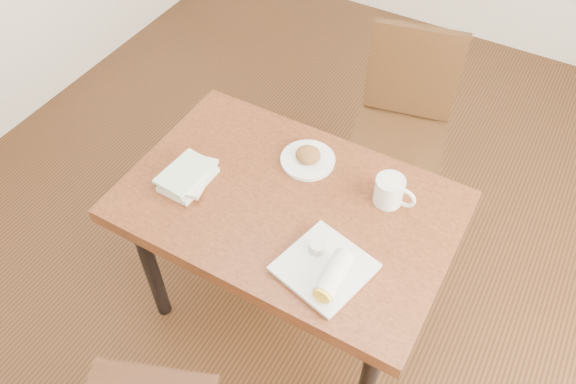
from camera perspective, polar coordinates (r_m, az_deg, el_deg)
The scene contains 7 objects.
ground at distance 2.59m, azimuth 0.00°, elevation -11.76°, with size 4.00×5.00×0.01m, color #472814.
table at distance 2.03m, azimuth 0.00°, elevation -2.58°, with size 1.16×0.76×0.75m.
chair_far at distance 2.62m, azimuth 11.59°, elevation 7.33°, with size 0.50×0.50×0.95m.
plate_scone at distance 2.07m, azimuth 2.03°, elevation 3.45°, with size 0.20×0.20×0.06m.
coffee_mug at distance 1.95m, azimuth 10.37°, elevation 0.13°, with size 0.15×0.10×0.10m.
plate_burrito at distance 1.77m, azimuth 3.97°, elevation -7.87°, with size 0.31×0.31×0.09m.
book_stack at distance 2.03m, azimuth -10.09°, elevation 1.58°, with size 0.17×0.22×0.05m.
Camera 1 is at (0.62, -1.09, 2.25)m, focal length 35.00 mm.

